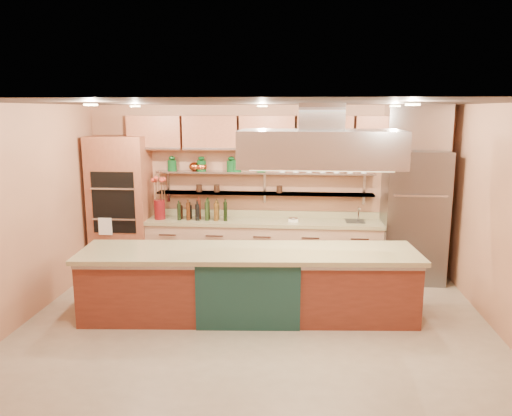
# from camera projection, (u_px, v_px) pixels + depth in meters

# --- Properties ---
(floor) EXTENTS (6.00, 5.00, 0.02)m
(floor) POSITION_uv_depth(u_px,v_px,m) (255.00, 332.00, 6.24)
(floor) COLOR tan
(floor) RESTS_ON ground
(ceiling) EXTENTS (6.00, 5.00, 0.02)m
(ceiling) POSITION_uv_depth(u_px,v_px,m) (254.00, 103.00, 5.70)
(ceiling) COLOR black
(ceiling) RESTS_ON wall_back
(wall_back) EXTENTS (6.00, 0.04, 2.80)m
(wall_back) POSITION_uv_depth(u_px,v_px,m) (268.00, 189.00, 8.41)
(wall_back) COLOR #B77A56
(wall_back) RESTS_ON floor
(wall_front) EXTENTS (6.00, 0.04, 2.80)m
(wall_front) POSITION_uv_depth(u_px,v_px,m) (223.00, 300.00, 3.53)
(wall_front) COLOR #B77A56
(wall_front) RESTS_ON floor
(wall_left) EXTENTS (0.04, 5.00, 2.80)m
(wall_left) POSITION_uv_depth(u_px,v_px,m) (16.00, 217.00, 6.23)
(wall_left) COLOR #B77A56
(wall_left) RESTS_ON floor
(oven_stack) EXTENTS (0.95, 0.64, 2.30)m
(oven_stack) POSITION_uv_depth(u_px,v_px,m) (121.00, 205.00, 8.36)
(oven_stack) COLOR #9C5438
(oven_stack) RESTS_ON floor
(refrigerator) EXTENTS (0.95, 0.72, 2.10)m
(refrigerator) POSITION_uv_depth(u_px,v_px,m) (413.00, 217.00, 7.93)
(refrigerator) COLOR slate
(refrigerator) RESTS_ON floor
(back_counter) EXTENTS (3.84, 0.64, 0.93)m
(back_counter) POSITION_uv_depth(u_px,v_px,m) (263.00, 247.00, 8.31)
(back_counter) COLOR tan
(back_counter) RESTS_ON floor
(wall_shelf_lower) EXTENTS (3.60, 0.26, 0.03)m
(wall_shelf_lower) POSITION_uv_depth(u_px,v_px,m) (264.00, 193.00, 8.30)
(wall_shelf_lower) COLOR #AEB0B5
(wall_shelf_lower) RESTS_ON wall_back
(wall_shelf_upper) EXTENTS (3.60, 0.26, 0.03)m
(wall_shelf_upper) POSITION_uv_depth(u_px,v_px,m) (264.00, 173.00, 8.23)
(wall_shelf_upper) COLOR #AEB0B5
(wall_shelf_upper) RESTS_ON wall_back
(upper_cabinets) EXTENTS (4.60, 0.36, 0.55)m
(upper_cabinets) POSITION_uv_depth(u_px,v_px,m) (267.00, 133.00, 8.05)
(upper_cabinets) COLOR #9C5438
(upper_cabinets) RESTS_ON wall_back
(range_hood) EXTENTS (2.00, 1.00, 0.45)m
(range_hood) POSITION_uv_depth(u_px,v_px,m) (320.00, 148.00, 6.21)
(range_hood) COLOR #AEB0B5
(range_hood) RESTS_ON ceiling
(ceiling_downlights) EXTENTS (4.00, 2.80, 0.02)m
(ceiling_downlights) POSITION_uv_depth(u_px,v_px,m) (256.00, 105.00, 5.90)
(ceiling_downlights) COLOR #FFE5A5
(ceiling_downlights) RESTS_ON ceiling
(island) EXTENTS (4.39, 1.26, 0.91)m
(island) POSITION_uv_depth(u_px,v_px,m) (249.00, 283.00, 6.63)
(island) COLOR maroon
(island) RESTS_ON floor
(flower_vase) EXTENTS (0.21, 0.21, 0.32)m
(flower_vase) POSITION_uv_depth(u_px,v_px,m) (160.00, 209.00, 8.28)
(flower_vase) COLOR #610E12
(flower_vase) RESTS_ON back_counter
(oil_bottle_cluster) EXTENTS (0.93, 0.44, 0.29)m
(oil_bottle_cluster) POSITION_uv_depth(u_px,v_px,m) (203.00, 211.00, 8.22)
(oil_bottle_cluster) COLOR black
(oil_bottle_cluster) RESTS_ON back_counter
(kitchen_scale) EXTENTS (0.18, 0.15, 0.09)m
(kitchen_scale) POSITION_uv_depth(u_px,v_px,m) (293.00, 219.00, 8.12)
(kitchen_scale) COLOR white
(kitchen_scale) RESTS_ON back_counter
(bar_faucet) EXTENTS (0.04, 0.04, 0.24)m
(bar_faucet) POSITION_uv_depth(u_px,v_px,m) (358.00, 214.00, 8.11)
(bar_faucet) COLOR silver
(bar_faucet) RESTS_ON back_counter
(copper_kettle) EXTENTS (0.20, 0.20, 0.15)m
(copper_kettle) POSITION_uv_depth(u_px,v_px,m) (194.00, 167.00, 8.32)
(copper_kettle) COLOR #BD582B
(copper_kettle) RESTS_ON wall_shelf_upper
(green_canister) EXTENTS (0.21, 0.21, 0.20)m
(green_canister) POSITION_uv_depth(u_px,v_px,m) (236.00, 165.00, 8.25)
(green_canister) COLOR #0D3F18
(green_canister) RESTS_ON wall_shelf_upper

